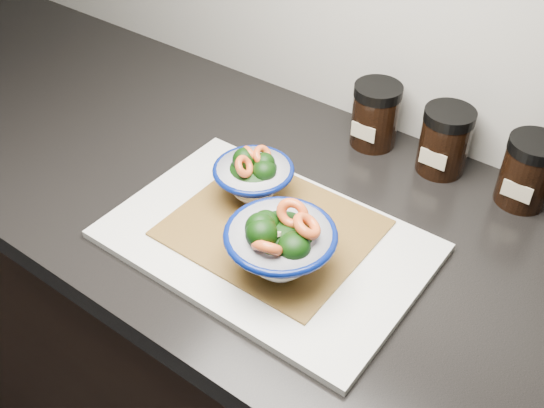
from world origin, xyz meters
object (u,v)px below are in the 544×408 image
Objects in this scene: bowl_right at (280,244)px; spice_jar_b at (445,141)px; cutting_board at (267,241)px; bowl_left at (254,177)px; spice_jar_c at (528,171)px; spice_jar_a at (375,115)px.

spice_jar_b is (0.07, 0.36, -0.01)m from bowl_right.
cutting_board is 0.34m from spice_jar_b.
bowl_left is 0.32m from spice_jar_b.
spice_jar_b is (0.12, 0.32, 0.05)m from cutting_board.
bowl_right is (0.05, -0.04, 0.06)m from cutting_board.
cutting_board is 3.98× the size of spice_jar_c.
spice_jar_a reaches higher than cutting_board.
bowl_left is (-0.07, 0.06, 0.05)m from cutting_board.
bowl_right reaches higher than spice_jar_b.
spice_jar_a is at bearing 180.00° from spice_jar_b.
spice_jar_a is 1.00× the size of spice_jar_c.
spice_jar_b reaches higher than bowl_left.
spice_jar_a is 0.13m from spice_jar_b.
cutting_board is at bearing -111.25° from spice_jar_b.
cutting_board is 0.32m from spice_jar_a.
bowl_left reaches higher than cutting_board.
spice_jar_a and spice_jar_c have the same top height.
spice_jar_a reaches higher than bowl_left.
bowl_right is at bearing -80.63° from spice_jar_a.
bowl_left is 0.42m from spice_jar_c.
bowl_right reaches higher than cutting_board.
spice_jar_c is (0.14, 0.00, 0.00)m from spice_jar_b.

